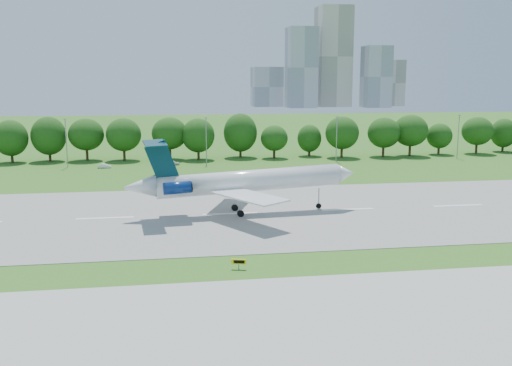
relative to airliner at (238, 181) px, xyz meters
name	(u,v)px	position (x,y,z in m)	size (l,w,h in m)	color
ground	(409,254)	(18.70, -24.81, -5.54)	(600.00, 600.00, 0.00)	#2F6119
runway	(348,210)	(18.70, 0.19, -5.50)	(400.00, 45.00, 0.08)	gray
taxiway	(486,309)	(18.70, -42.81, -5.50)	(400.00, 23.00, 0.08)	#ADADA8
tree_line	(275,136)	(18.70, 67.19, 0.65)	(288.40, 8.40, 10.40)	#382314
light_poles	(273,139)	(16.20, 57.19, 0.80)	(175.90, 0.25, 12.19)	gray
skyline	(328,69)	(118.86, 365.80, 24.93)	(127.00, 52.00, 80.00)	#B2B2B7
airliner	(238,181)	(0.00, 0.00, 0.00)	(38.58, 27.99, 12.53)	white
taxi_sign_left	(239,262)	(-3.32, -27.48, -4.64)	(1.73, 0.61, 1.22)	gray
service_vehicle_a	(104,166)	(-27.04, 54.35, -5.00)	(1.14, 3.26, 1.07)	white
service_vehicle_b	(173,163)	(-10.11, 56.76, -4.94)	(1.42, 3.53, 1.20)	silver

